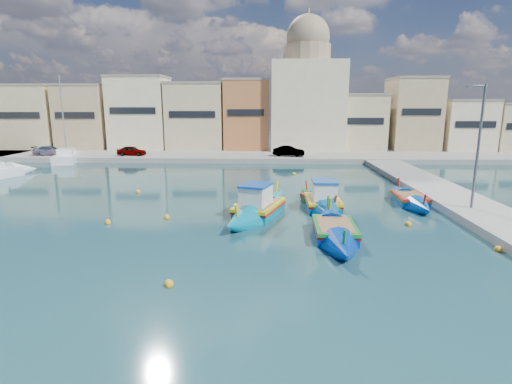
% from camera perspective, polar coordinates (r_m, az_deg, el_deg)
% --- Properties ---
extents(ground, '(160.00, 160.00, 0.00)m').
position_cam_1_polar(ground, '(20.45, -11.98, -7.35)').
color(ground, '#14323D').
rests_on(ground, ground).
extents(north_quay, '(80.00, 8.00, 0.60)m').
position_cam_1_polar(north_quay, '(51.31, -3.45, 5.04)').
color(north_quay, gray).
rests_on(north_quay, ground).
extents(north_townhouses, '(83.20, 7.87, 10.19)m').
position_cam_1_polar(north_townhouses, '(58.08, 3.88, 10.53)').
color(north_townhouses, '#C5B688').
rests_on(north_townhouses, ground).
extents(church_block, '(10.00, 10.00, 19.10)m').
position_cam_1_polar(church_block, '(58.91, 7.24, 13.81)').
color(church_block, beige).
rests_on(church_block, ground).
extents(quay_street_lamp, '(1.18, 0.16, 8.00)m').
position_cam_1_polar(quay_street_lamp, '(27.79, 29.07, 5.71)').
color(quay_street_lamp, '#595B60').
rests_on(quay_street_lamp, ground).
extents(parked_cars, '(34.08, 2.26, 1.27)m').
position_cam_1_polar(parked_cars, '(51.70, -14.91, 5.71)').
color(parked_cars, '#4C1919').
rests_on(parked_cars, north_quay).
extents(luzzu_turquoise_cabin, '(5.26, 10.20, 3.22)m').
position_cam_1_polar(luzzu_turquoise_cabin, '(25.12, 0.41, -2.44)').
color(luzzu_turquoise_cabin, '#00789A').
rests_on(luzzu_turquoise_cabin, ground).
extents(luzzu_blue_cabin, '(2.21, 8.68, 3.07)m').
position_cam_1_polar(luzzu_blue_cabin, '(26.92, 9.53, -1.64)').
color(luzzu_blue_cabin, '#00549F').
rests_on(luzzu_blue_cabin, ground).
extents(luzzu_cyan_mid, '(2.06, 7.92, 2.33)m').
position_cam_1_polar(luzzu_cyan_mid, '(30.02, 21.09, -1.11)').
color(luzzu_cyan_mid, '#0046A5').
rests_on(luzzu_cyan_mid, ground).
extents(luzzu_green, '(3.65, 7.10, 2.17)m').
position_cam_1_polar(luzzu_green, '(27.94, 9.05, -1.41)').
color(luzzu_green, '#0B7733').
rests_on(luzzu_green, ground).
extents(luzzu_blue_south, '(2.29, 8.97, 2.57)m').
position_cam_1_polar(luzzu_blue_south, '(21.46, 11.16, -5.61)').
color(luzzu_blue_south, '#0031A0').
rests_on(luzzu_blue_south, ground).
extents(yacht_north, '(4.72, 8.64, 11.10)m').
position_cam_1_polar(yacht_north, '(55.47, -25.14, 4.59)').
color(yacht_north, white).
rests_on(yacht_north, ground).
extents(yacht_midnorth, '(4.78, 7.39, 10.11)m').
position_cam_1_polar(yacht_midnorth, '(45.86, -31.96, 2.44)').
color(yacht_midnorth, white).
rests_on(yacht_midnorth, ground).
extents(mooring_buoys, '(21.63, 25.59, 0.36)m').
position_cam_1_polar(mooring_buoys, '(25.18, -0.87, -3.14)').
color(mooring_buoys, '#FFAD1A').
rests_on(mooring_buoys, ground).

